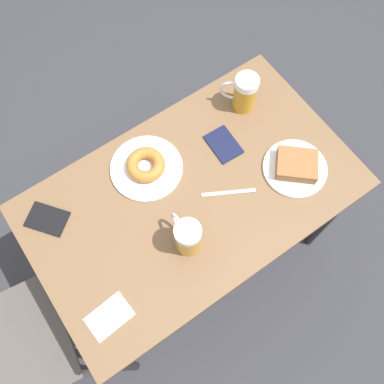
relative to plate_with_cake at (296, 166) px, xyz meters
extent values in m
plane|color=#333338|center=(0.12, 0.34, -0.76)|extent=(8.00, 8.00, 0.00)
cube|color=brown|center=(0.12, 0.34, -0.04)|extent=(0.65, 1.08, 0.03)
cylinder|color=black|center=(-0.16, -0.16, -0.41)|extent=(0.04, 0.04, 0.71)
cylinder|color=black|center=(0.40, -0.16, -0.41)|extent=(0.04, 0.04, 0.71)
cylinder|color=black|center=(-0.16, 0.84, -0.41)|extent=(0.04, 0.04, 0.71)
cylinder|color=black|center=(0.40, 0.84, -0.41)|extent=(0.04, 0.04, 0.71)
cube|color=#514C47|center=(0.10, 1.12, -0.30)|extent=(0.45, 0.45, 0.02)
cylinder|color=#514C47|center=(-0.10, 0.97, -0.54)|extent=(0.03, 0.03, 0.46)
cylinder|color=#514C47|center=(0.25, 0.93, -0.54)|extent=(0.03, 0.03, 0.46)
cylinder|color=white|center=(0.00, 0.00, -0.02)|extent=(0.22, 0.22, 0.01)
cube|color=brown|center=(0.00, 0.00, 0.01)|extent=(0.17, 0.17, 0.04)
cylinder|color=white|center=(0.28, 0.41, -0.02)|extent=(0.24, 0.24, 0.01)
torus|color=#B2702D|center=(0.28, 0.41, 0.01)|extent=(0.13, 0.13, 0.04)
cylinder|color=#C68C23|center=(-0.01, 0.44, 0.04)|extent=(0.08, 0.08, 0.12)
cylinder|color=white|center=(-0.01, 0.44, 0.11)|extent=(0.08, 0.08, 0.03)
torus|color=silver|center=(0.03, 0.44, 0.05)|extent=(0.09, 0.01, 0.09)
cylinder|color=#C68C23|center=(0.30, -0.01, 0.04)|extent=(0.08, 0.08, 0.12)
cylinder|color=white|center=(0.30, -0.01, 0.11)|extent=(0.08, 0.08, 0.03)
torus|color=silver|center=(0.33, 0.02, 0.05)|extent=(0.07, 0.07, 0.09)
cube|color=white|center=(-0.06, 0.76, -0.02)|extent=(0.10, 0.13, 0.00)
cube|color=silver|center=(0.06, 0.23, -0.02)|extent=(0.10, 0.16, 0.00)
cube|color=black|center=(0.31, 0.77, -0.02)|extent=(0.15, 0.15, 0.01)
cube|color=#141938|center=(0.21, 0.14, -0.02)|extent=(0.13, 0.09, 0.01)
camera|label=1|loc=(-0.31, 0.64, 1.28)|focal=40.00mm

